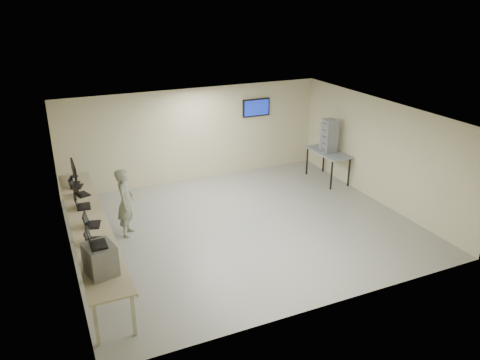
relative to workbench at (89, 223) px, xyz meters
name	(u,v)px	position (x,y,z in m)	size (l,w,h in m)	color
room	(244,172)	(3.62, 0.06, 0.58)	(8.01, 7.01, 2.81)	#989896
workbench	(89,223)	(0.00, 0.00, 0.00)	(0.76, 6.00, 0.90)	tan
equipment_box	(100,259)	(-0.06, -2.17, 0.35)	(0.46, 0.53, 0.55)	slate
laptop_on_box	(94,242)	(-0.12, -2.17, 0.70)	(0.31, 0.37, 0.29)	black
laptop_0	(98,257)	(-0.05, -1.71, 0.14)	(0.26, 0.32, 0.25)	black
laptop_1	(92,239)	(-0.06, -1.00, 0.15)	(0.39, 0.42, 0.28)	black
laptop_2	(90,222)	(0.00, -0.27, 0.15)	(0.40, 0.44, 0.30)	black
laptop_3	(80,204)	(-0.08, 0.72, 0.15)	(0.35, 0.42, 0.31)	black
laptop_4	(80,192)	(-0.02, 1.43, 0.15)	(0.41, 0.43, 0.28)	black
laptop_5	(75,185)	(-0.07, 2.00, 0.14)	(0.38, 0.40, 0.26)	black
monitor_near	(75,172)	(-0.01, 2.30, 0.35)	(0.21, 0.47, 0.46)	black
monitor_far	(73,167)	(-0.01, 2.75, 0.35)	(0.20, 0.46, 0.45)	black
soldier	(126,202)	(0.92, 0.75, 0.00)	(0.60, 0.39, 1.65)	#677052
side_table	(328,154)	(7.19, 1.73, 0.02)	(0.72, 1.53, 0.92)	gray
storage_bins	(329,136)	(7.17, 1.73, 0.59)	(0.37, 0.42, 0.99)	#8F939C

